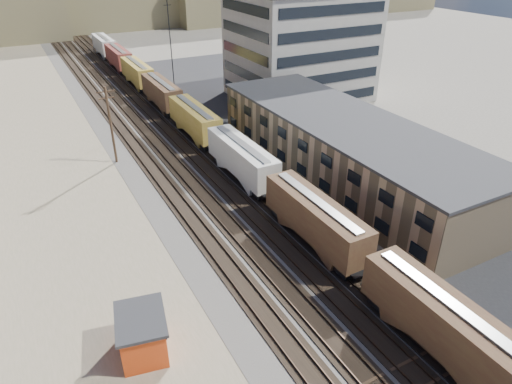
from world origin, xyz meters
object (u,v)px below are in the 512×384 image
maintenance_shed (143,334)px  parked_car_blue (336,130)px  freight_train (177,104)px  utility_pole_north (111,124)px

maintenance_shed → parked_car_blue: 45.22m
freight_train → parked_car_blue: freight_train is taller
freight_train → maintenance_shed: freight_train is taller
freight_train → parked_car_blue: bearing=-41.9°
utility_pole_north → parked_car_blue: 31.79m
utility_pole_north → maintenance_shed: (-5.68, -32.44, -3.67)m
utility_pole_north → parked_car_blue: bearing=-10.8°
maintenance_shed → utility_pole_north: bearing=80.1°
utility_pole_north → maintenance_shed: utility_pole_north is taller
freight_train → maintenance_shed: (-17.98, -43.26, -1.17)m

